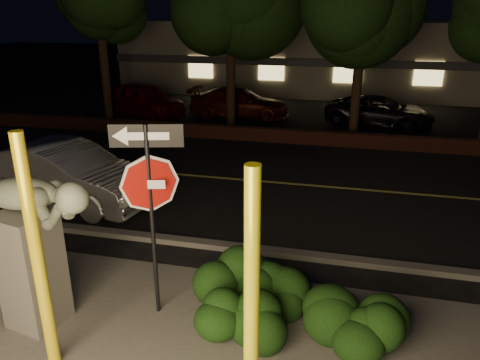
% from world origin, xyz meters
% --- Properties ---
extents(ground, '(90.00, 90.00, 0.00)m').
position_xyz_m(ground, '(0.00, 10.00, 0.00)').
color(ground, black).
rests_on(ground, ground).
extents(road, '(80.00, 8.00, 0.01)m').
position_xyz_m(road, '(0.00, 7.00, 0.01)').
color(road, black).
rests_on(road, ground).
extents(lane_marking, '(80.00, 0.12, 0.00)m').
position_xyz_m(lane_marking, '(0.00, 7.00, 0.02)').
color(lane_marking, '#AEA745').
rests_on(lane_marking, road).
extents(curb, '(80.00, 0.25, 0.12)m').
position_xyz_m(curb, '(0.00, 2.90, 0.06)').
color(curb, '#4C4944').
rests_on(curb, ground).
extents(brick_wall, '(40.00, 0.35, 0.50)m').
position_xyz_m(brick_wall, '(0.00, 11.30, 0.25)').
color(brick_wall, '#441D16').
rests_on(brick_wall, ground).
extents(parking_lot, '(40.00, 12.00, 0.01)m').
position_xyz_m(parking_lot, '(0.00, 17.00, 0.01)').
color(parking_lot, black).
rests_on(parking_lot, ground).
extents(building, '(22.00, 10.20, 4.00)m').
position_xyz_m(building, '(0.00, 24.99, 2.00)').
color(building, '#706B5A').
rests_on(building, ground).
extents(yellow_pole_left, '(0.17, 0.17, 3.38)m').
position_xyz_m(yellow_pole_left, '(-1.40, -0.90, 1.69)').
color(yellow_pole_left, yellow).
rests_on(yellow_pole_left, ground).
extents(yellow_pole_right, '(0.17, 0.17, 3.35)m').
position_xyz_m(yellow_pole_right, '(1.51, -1.37, 1.68)').
color(yellow_pole_right, yellow).
rests_on(yellow_pole_right, ground).
extents(signpost, '(1.05, 0.30, 3.16)m').
position_xyz_m(signpost, '(-0.47, 0.59, 2.25)').
color(signpost, black).
rests_on(signpost, ground).
extents(sculpture, '(2.39, 1.07, 2.55)m').
position_xyz_m(sculpture, '(-2.16, -0.11, 1.57)').
color(sculpture, '#4C4944').
rests_on(sculpture, ground).
extents(hedge_center, '(2.02, 1.19, 0.99)m').
position_xyz_m(hedge_center, '(1.07, 1.19, 0.50)').
color(hedge_center, black).
rests_on(hedge_center, ground).
extents(hedge_right, '(1.54, 0.92, 0.97)m').
position_xyz_m(hedge_right, '(1.10, 0.35, 0.48)').
color(hedge_right, black).
rests_on(hedge_right, ground).
extents(hedge_far_right, '(1.49, 1.05, 0.96)m').
position_xyz_m(hedge_far_right, '(2.75, 0.39, 0.48)').
color(hedge_far_right, black).
rests_on(hedge_far_right, ground).
extents(silver_sedan, '(4.89, 2.43, 1.54)m').
position_xyz_m(silver_sedan, '(-4.49, 4.35, 0.77)').
color(silver_sedan, '#ADAEB2').
rests_on(silver_sedan, ground).
extents(parked_car_red, '(4.69, 3.48, 1.49)m').
position_xyz_m(parked_car_red, '(-7.02, 14.44, 0.74)').
color(parked_car_red, maroon).
rests_on(parked_car_red, ground).
extents(parked_car_darkred, '(4.55, 1.94, 1.31)m').
position_xyz_m(parked_car_darkred, '(-2.59, 15.06, 0.66)').
color(parked_car_darkred, '#42100A').
rests_on(parked_car_darkred, ground).
extents(parked_car_dark, '(4.74, 2.81, 1.24)m').
position_xyz_m(parked_car_dark, '(3.52, 14.81, 0.62)').
color(parked_car_dark, black).
rests_on(parked_car_dark, ground).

